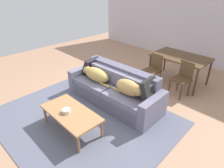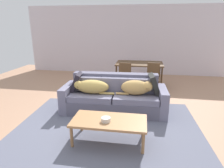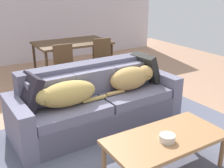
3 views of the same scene
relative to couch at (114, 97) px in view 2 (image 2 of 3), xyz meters
name	(u,v)px [view 2 (image 2 of 3)]	position (x,y,z in m)	size (l,w,h in m)	color
ground_plane	(105,113)	(-0.18, -0.18, -0.33)	(10.00, 10.00, 0.00)	tan
back_partition	(124,40)	(-0.18, 3.82, 1.02)	(8.00, 0.12, 2.70)	silver
area_rug	(107,130)	(0.00, -0.95, -0.33)	(3.58, 2.97, 0.01)	slate
couch	(114,97)	(0.00, 0.00, 0.00)	(2.38, 0.94, 0.85)	#5A586C
dog_on_left_cushion	(91,87)	(-0.50, -0.15, 0.28)	(0.92, 0.36, 0.31)	tan
dog_on_right_cushion	(137,87)	(0.53, -0.09, 0.29)	(0.80, 0.34, 0.33)	tan
throw_pillow_by_left_arm	(77,82)	(-0.90, 0.02, 0.32)	(0.10, 0.44, 0.44)	black
throw_pillow_by_right_arm	(154,84)	(0.90, 0.08, 0.33)	(0.11, 0.46, 0.46)	#252523
coffee_table	(109,122)	(0.11, -1.29, 0.04)	(1.25, 0.62, 0.41)	#AE7B4D
bowl_on_coffee_table	(106,119)	(0.06, -1.36, 0.12)	(0.16, 0.16, 0.07)	silver
dining_table	(139,65)	(0.52, 2.02, 0.38)	(1.48, 0.92, 0.78)	#513720
dining_chair_near_left	(124,76)	(0.10, 1.38, 0.15)	(0.42, 0.42, 0.87)	#513720
dining_chair_near_right	(153,76)	(0.93, 1.44, 0.16)	(0.45, 0.45, 0.88)	#513720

